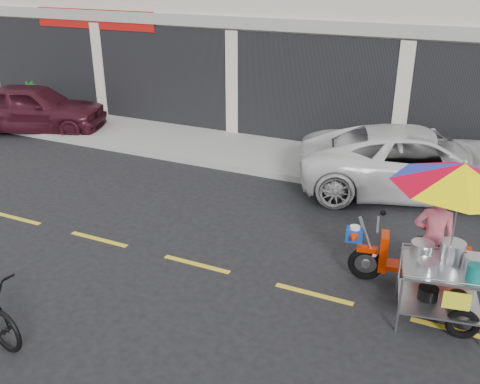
% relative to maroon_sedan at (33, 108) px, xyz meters
% --- Properties ---
extents(ground, '(90.00, 90.00, 0.00)m').
position_rel_maroon_sedan_xyz_m(ground, '(9.92, -4.51, -0.70)').
color(ground, black).
extents(sidewalk, '(45.00, 3.00, 0.15)m').
position_rel_maroon_sedan_xyz_m(sidewalk, '(9.92, 0.99, -0.62)').
color(sidewalk, gray).
rests_on(sidewalk, ground).
extents(centerline, '(42.00, 0.10, 0.01)m').
position_rel_maroon_sedan_xyz_m(centerline, '(9.92, -4.51, -0.69)').
color(centerline, gold).
rests_on(centerline, ground).
extents(maroon_sedan, '(4.40, 2.97, 1.39)m').
position_rel_maroon_sedan_xyz_m(maroon_sedan, '(0.00, 0.00, 0.00)').
color(maroon_sedan, '#3B111D').
rests_on(maroon_sedan, ground).
extents(white_pickup, '(5.44, 3.65, 1.39)m').
position_rel_maroon_sedan_xyz_m(white_pickup, '(10.70, 0.05, -0.00)').
color(white_pickup, silver).
rests_on(white_pickup, ground).
extents(plant_short, '(0.58, 0.58, 0.95)m').
position_rel_maroon_sedan_xyz_m(plant_short, '(-1.39, 1.20, -0.07)').
color(plant_short, '#0D5016').
rests_on(plant_short, sidewalk).
extents(food_vendor_rig, '(2.54, 2.05, 2.32)m').
position_rel_maroon_sedan_xyz_m(food_vendor_rig, '(11.55, -4.04, 0.76)').
color(food_vendor_rig, black).
rests_on(food_vendor_rig, ground).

